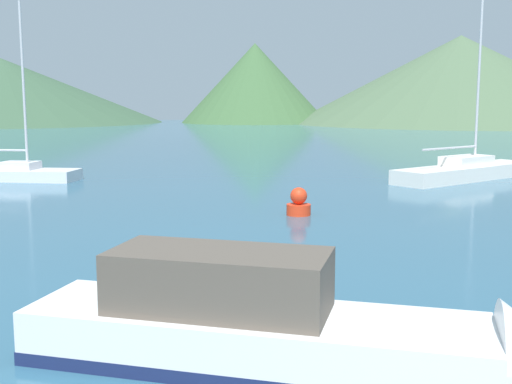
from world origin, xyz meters
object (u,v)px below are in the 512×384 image
Objects in this scene: sailboat_inner at (466,170)px; sailboat_middle at (20,172)px; buoy_marker at (299,204)px; motorboat_near at (294,334)px.

sailboat_middle is (-21.17, 1.56, -0.05)m from sailboat_inner.
motorboat_near is at bearing -99.11° from buoy_marker.
sailboat_middle is at bearing 138.61° from buoy_marker.
motorboat_near is 0.96× the size of sailboat_middle.
sailboat_inner is at bearing 42.92° from buoy_marker.
buoy_marker is (1.95, 12.15, -0.15)m from motorboat_near.
sailboat_middle is 15.64m from buoy_marker.
motorboat_near is 8.56× the size of buoy_marker.
sailboat_inner is (11.38, 20.92, -0.08)m from motorboat_near.
buoy_marker is at bearing -28.64° from sailboat_middle.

